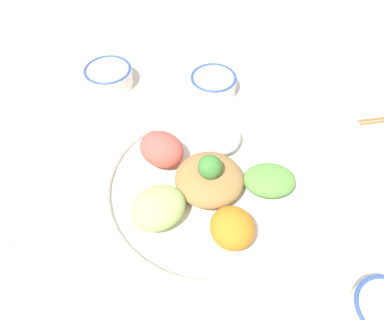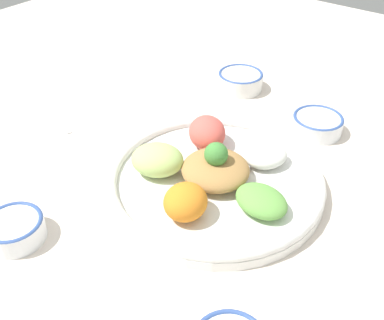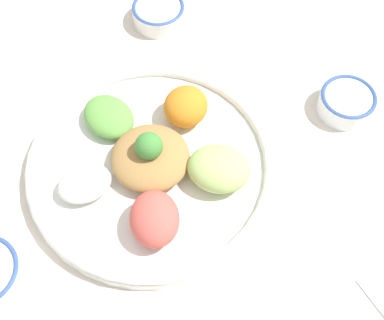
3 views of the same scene
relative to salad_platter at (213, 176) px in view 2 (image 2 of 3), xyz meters
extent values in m
plane|color=silver|center=(0.03, -0.02, -0.03)|extent=(2.40, 2.40, 0.00)
cylinder|color=white|center=(0.00, 0.00, -0.02)|extent=(0.41, 0.41, 0.02)
torus|color=white|center=(0.00, 0.00, 0.00)|extent=(0.41, 0.41, 0.02)
ellipsoid|color=#6BAD4C|center=(0.02, 0.12, 0.01)|extent=(0.09, 0.11, 0.04)
ellipsoid|color=white|center=(-0.10, 0.06, 0.01)|extent=(0.11, 0.10, 0.04)
ellipsoid|color=#E55B51|center=(-0.08, -0.08, 0.03)|extent=(0.12, 0.12, 0.06)
ellipsoid|color=#B7DB7A|center=(0.05, -0.10, 0.02)|extent=(0.12, 0.13, 0.06)
ellipsoid|color=orange|center=(0.11, 0.02, 0.02)|extent=(0.09, 0.09, 0.06)
ellipsoid|color=#AD7F47|center=(0.00, 0.00, 0.02)|extent=(0.13, 0.13, 0.05)
sphere|color=#478E3D|center=(0.00, 0.00, 0.05)|extent=(0.04, 0.04, 0.04)
cylinder|color=white|center=(-0.37, -0.17, 0.00)|extent=(0.12, 0.12, 0.04)
torus|color=#38569E|center=(-0.37, -0.17, 0.02)|extent=(0.12, 0.12, 0.01)
cylinder|color=#5B3319|center=(-0.37, -0.17, 0.01)|extent=(0.10, 0.10, 0.00)
cylinder|color=white|center=(-0.30, 0.08, -0.01)|extent=(0.11, 0.11, 0.04)
torus|color=#38569E|center=(-0.30, 0.08, 0.01)|extent=(0.11, 0.11, 0.01)
cylinder|color=white|center=(-0.30, 0.08, 0.01)|extent=(0.09, 0.09, 0.00)
cylinder|color=white|center=(0.31, -0.19, -0.01)|extent=(0.10, 0.10, 0.04)
torus|color=#38569E|center=(0.31, -0.19, 0.01)|extent=(0.10, 0.10, 0.01)
cylinder|color=#DBB251|center=(0.31, -0.19, 0.01)|extent=(0.08, 0.08, 0.00)
cube|color=white|center=(0.04, -0.41, -0.02)|extent=(0.04, 0.09, 0.01)
ellipsoid|color=white|center=(0.01, -0.47, -0.02)|extent=(0.05, 0.05, 0.01)
ellipsoid|color=white|center=(0.09, 0.36, -0.02)|extent=(0.04, 0.04, 0.01)
camera|label=1|loc=(0.40, -0.10, 0.58)|focal=35.00mm
camera|label=2|loc=(0.55, 0.37, 0.54)|focal=42.00mm
camera|label=3|loc=(-0.31, -0.33, 0.76)|focal=50.00mm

